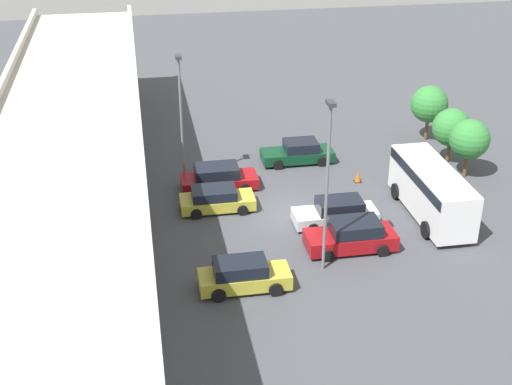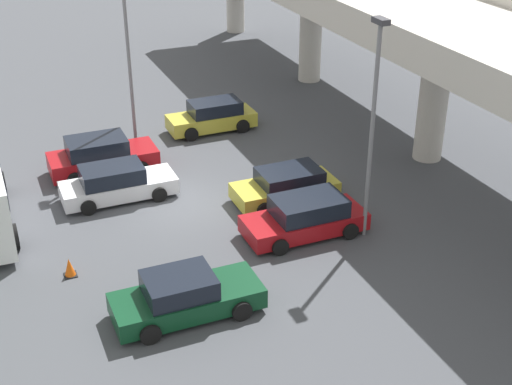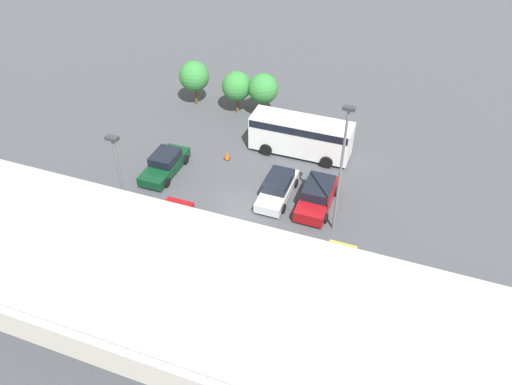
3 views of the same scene
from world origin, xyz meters
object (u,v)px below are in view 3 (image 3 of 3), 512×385
at_px(parked_car_5, 165,164).
at_px(tree_front_right, 194,76).
at_px(parked_car_1, 317,195).
at_px(tree_front_centre, 237,86).
at_px(lamp_post_near_aisle, 342,164).
at_px(parked_car_3, 201,240).
at_px(tree_front_left, 263,89).
at_px(traffic_cone, 227,155).
at_px(shuttle_bus, 301,134).
at_px(parked_car_0, 335,271).
at_px(lamp_post_mid_lot, 123,189).
at_px(parked_car_2, 278,188).
at_px(parked_car_4, 164,224).

relative_size(parked_car_5, tree_front_right, 1.19).
distance_m(parked_car_1, tree_front_centre, 13.96).
xyz_separation_m(lamp_post_near_aisle, tree_front_right, (15.50, -11.83, -2.51)).
bearing_deg(lamp_post_near_aisle, parked_car_3, 31.81).
xyz_separation_m(tree_front_left, traffic_cone, (0.44, 7.09, -2.29)).
height_order(shuttle_bus, tree_front_centre, tree_front_centre).
height_order(parked_car_0, tree_front_centre, tree_front_centre).
distance_m(tree_front_right, traffic_cone, 9.49).
bearing_deg(tree_front_left, tree_front_right, 0.81).
relative_size(lamp_post_mid_lot, traffic_cone, 12.02).
relative_size(parked_car_1, parked_car_2, 1.00).
height_order(parked_car_3, traffic_cone, parked_car_3).
distance_m(parked_car_3, shuttle_bus, 12.52).
bearing_deg(parked_car_1, parked_car_4, -54.54).
bearing_deg(parked_car_0, parked_car_2, 41.48).
relative_size(tree_front_left, tree_front_right, 0.96).
height_order(shuttle_bus, lamp_post_near_aisle, lamp_post_near_aisle).
xyz_separation_m(parked_car_3, lamp_post_near_aisle, (-7.37, -4.57, 4.55)).
xyz_separation_m(parked_car_0, parked_car_5, (14.30, -6.06, -0.06)).
bearing_deg(tree_front_left, parked_car_3, 96.03).
distance_m(parked_car_1, parked_car_2, 2.84).
relative_size(tree_front_centre, traffic_cone, 5.43).
distance_m(parked_car_5, tree_front_centre, 10.32).
bearing_deg(traffic_cone, parked_car_0, 139.25).
bearing_deg(parked_car_0, tree_front_right, 45.73).
xyz_separation_m(parked_car_0, tree_front_centre, (12.52, -16.06, 1.76)).
height_order(parked_car_0, parked_car_1, parked_car_1).
distance_m(tree_front_centre, traffic_cone, 7.51).
xyz_separation_m(parked_car_1, parked_car_2, (2.84, 0.04, -0.07)).
relative_size(parked_car_1, parked_car_5, 0.99).
relative_size(shuttle_bus, lamp_post_near_aisle, 0.86).
xyz_separation_m(parked_car_4, tree_front_right, (5.33, -15.92, 1.99)).
distance_m(parked_car_2, traffic_cone, 5.84).
height_order(parked_car_0, parked_car_2, parked_car_0).
height_order(lamp_post_mid_lot, traffic_cone, lamp_post_mid_lot).
relative_size(parked_car_1, tree_front_right, 1.18).
relative_size(parked_car_5, lamp_post_mid_lot, 0.58).
relative_size(tree_front_left, tree_front_centre, 1.03).
xyz_separation_m(parked_car_5, traffic_cone, (-3.69, -3.08, -0.37)).
relative_size(lamp_post_near_aisle, lamp_post_mid_lot, 1.08).
relative_size(parked_car_3, tree_front_left, 1.12).
height_order(parked_car_5, traffic_cone, parked_car_5).
bearing_deg(lamp_post_mid_lot, tree_front_left, -96.29).
distance_m(parked_car_5, traffic_cone, 4.82).
distance_m(parked_car_0, lamp_post_near_aisle, 6.30).
bearing_deg(tree_front_left, parked_car_1, 126.96).
xyz_separation_m(parked_car_4, tree_front_left, (-1.06, -16.01, 1.88)).
bearing_deg(tree_front_right, tree_front_centre, 178.92).
relative_size(parked_car_5, tree_front_centre, 1.28).
xyz_separation_m(shuttle_bus, lamp_post_mid_lot, (6.62, 13.73, 3.14)).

